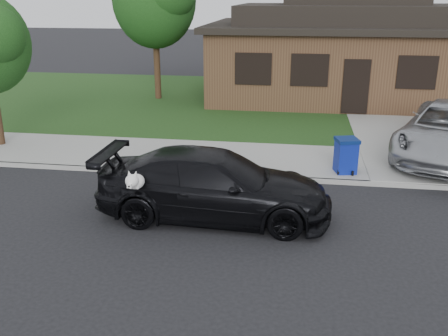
# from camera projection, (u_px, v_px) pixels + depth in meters

# --- Properties ---
(ground) EXTENTS (120.00, 120.00, 0.00)m
(ground) POSITION_uv_depth(u_px,v_px,m) (200.00, 238.00, 10.03)
(ground) COLOR black
(ground) RESTS_ON ground
(sidewalk) EXTENTS (60.00, 3.00, 0.12)m
(sidewalk) POSITION_uv_depth(u_px,v_px,m) (233.00, 158.00, 14.68)
(sidewalk) COLOR gray
(sidewalk) RESTS_ON ground
(curb) EXTENTS (60.00, 0.12, 0.12)m
(curb) POSITION_uv_depth(u_px,v_px,m) (225.00, 176.00, 13.28)
(curb) COLOR gray
(curb) RESTS_ON ground
(lawn) EXTENTS (60.00, 13.00, 0.13)m
(lawn) POSITION_uv_depth(u_px,v_px,m) (257.00, 102.00, 22.14)
(lawn) COLOR #193814
(lawn) RESTS_ON ground
(driveway) EXTENTS (4.50, 13.00, 0.14)m
(driveway) POSITION_uv_depth(u_px,v_px,m) (411.00, 124.00, 18.49)
(driveway) COLOR gray
(driveway) RESTS_ON ground
(sedan) EXTENTS (5.09, 2.43, 1.47)m
(sedan) POSITION_uv_depth(u_px,v_px,m) (214.00, 185.00, 10.79)
(sedan) COLOR black
(sedan) RESTS_ON ground
(recycling_bin) EXTENTS (0.68, 0.68, 0.93)m
(recycling_bin) POSITION_uv_depth(u_px,v_px,m) (346.00, 155.00, 13.23)
(recycling_bin) COLOR navy
(recycling_bin) RESTS_ON sidewalk
(house) EXTENTS (12.60, 8.60, 4.65)m
(house) POSITION_uv_depth(u_px,v_px,m) (349.00, 52.00, 22.75)
(house) COLOR #422B1C
(house) RESTS_ON ground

